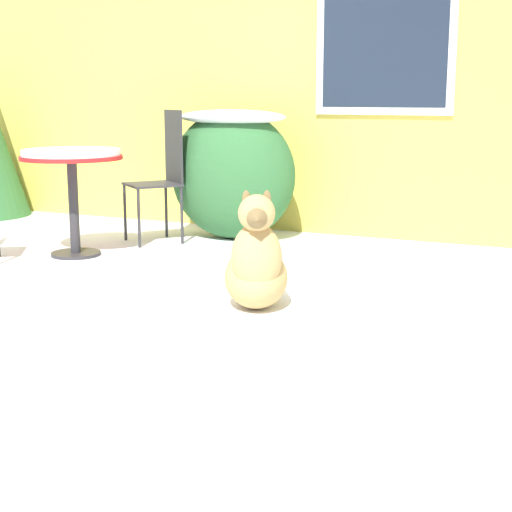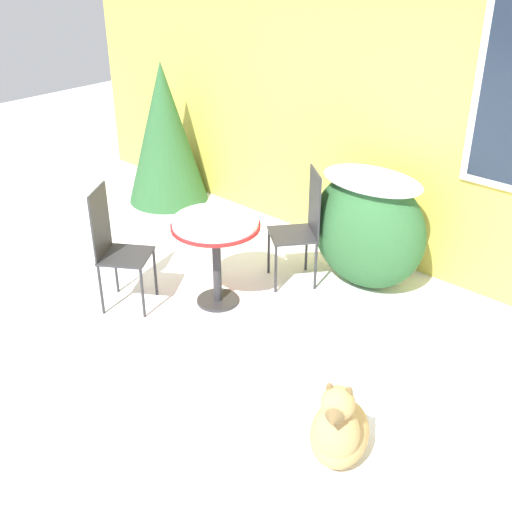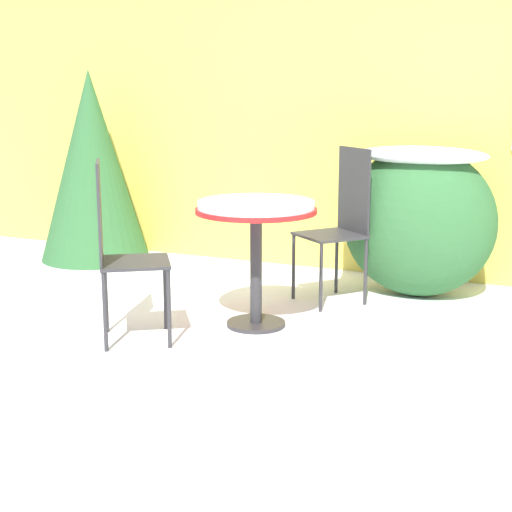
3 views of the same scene
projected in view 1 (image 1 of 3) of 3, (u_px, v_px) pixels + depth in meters
The scene contains 6 objects.
ground_plane at pixel (73, 274), 5.28m from camera, with size 16.00×16.00×0.00m, color white.
house_wall at pixel (229, 55), 6.89m from camera, with size 8.00×0.10×3.02m.
shrub_left at pixel (232, 171), 6.47m from camera, with size 1.09×0.70×1.07m.
patio_table at pixel (72, 166), 5.75m from camera, with size 0.74×0.74×0.79m.
patio_chair_near_table at pixel (162, 172), 6.34m from camera, with size 0.56×0.56×1.06m.
dog at pixel (256, 267), 4.36m from camera, with size 0.55×0.70×0.69m.
Camera 1 is at (3.28, -4.15, 1.19)m, focal length 55.00 mm.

